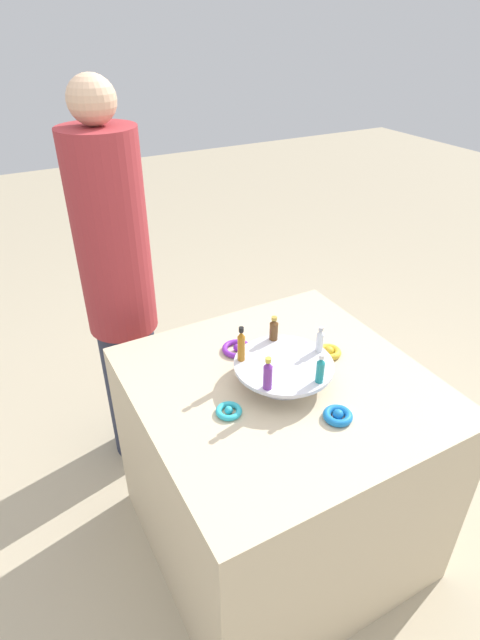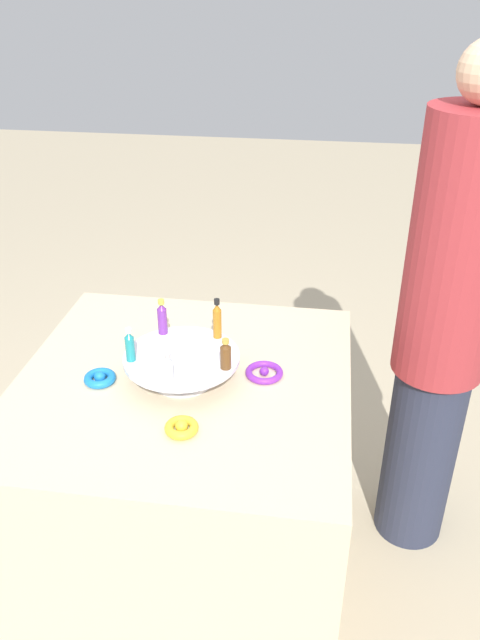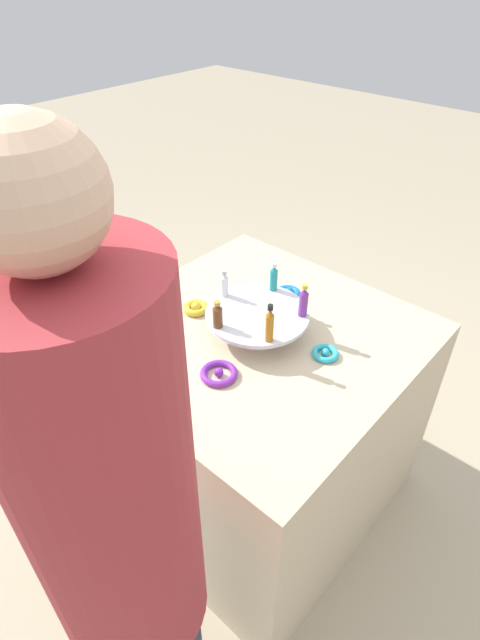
{
  "view_description": "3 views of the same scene",
  "coord_description": "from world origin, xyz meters",
  "px_view_note": "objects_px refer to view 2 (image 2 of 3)",
  "views": [
    {
      "loc": [
        -1.03,
        0.71,
        1.78
      ],
      "look_at": [
        0.16,
        0.07,
        0.94
      ],
      "focal_mm": 28.0,
      "sensor_mm": 36.0,
      "label": 1
    },
    {
      "loc": [
        0.36,
        -1.36,
        1.76
      ],
      "look_at": [
        0.15,
        0.06,
        0.94
      ],
      "focal_mm": 35.0,
      "sensor_mm": 36.0,
      "label": 2
    },
    {
      "loc": [
        0.93,
        0.76,
        1.73
      ],
      "look_at": [
        0.15,
        0.06,
        0.94
      ],
      "focal_mm": 28.0,
      "sensor_mm": 36.0,
      "label": 3
    }
  ],
  "objects_px": {
    "bottle_purple": "(162,318)",
    "ribbon_bow_blue": "(100,378)",
    "bottle_clear": "(169,370)",
    "bottle_amber": "(217,320)",
    "display_stand": "(182,363)",
    "bottle_teal": "(130,346)",
    "ribbon_bow_purple": "(264,372)",
    "bottle_brown": "(226,355)",
    "ribbon_bow_teal": "(184,334)",
    "ribbon_bow_gold": "(182,427)",
    "person_figure": "(443,329)"
  },
  "relations": [
    {
      "from": "bottle_purple",
      "to": "ribbon_bow_blue",
      "type": "height_order",
      "value": "bottle_purple"
    },
    {
      "from": "bottle_clear",
      "to": "bottle_amber",
      "type": "height_order",
      "value": "bottle_amber"
    },
    {
      "from": "bottle_purple",
      "to": "bottle_amber",
      "type": "height_order",
      "value": "bottle_amber"
    },
    {
      "from": "display_stand",
      "to": "ribbon_bow_blue",
      "type": "relative_size",
      "value": 3.62
    },
    {
      "from": "bottle_teal",
      "to": "ribbon_bow_blue",
      "type": "relative_size",
      "value": 1.12
    },
    {
      "from": "bottle_amber",
      "to": "ribbon_bow_purple",
      "type": "xyz_separation_m",
      "value": [
        0.14,
        -0.06,
        -0.12
      ]
    },
    {
      "from": "display_stand",
      "to": "bottle_brown",
      "type": "relative_size",
      "value": 3.63
    },
    {
      "from": "ribbon_bow_teal",
      "to": "bottle_brown",
      "type": "bearing_deg",
      "value": -56.04
    },
    {
      "from": "bottle_purple",
      "to": "ribbon_bow_purple",
      "type": "relative_size",
      "value": 1.02
    },
    {
      "from": "bottle_teal",
      "to": "bottle_brown",
      "type": "height_order",
      "value": "bottle_teal"
    },
    {
      "from": "display_stand",
      "to": "bottle_clear",
      "type": "relative_size",
      "value": 3.47
    },
    {
      "from": "ribbon_bow_gold",
      "to": "bottle_brown",
      "type": "bearing_deg",
      "value": 65.96
    },
    {
      "from": "bottle_clear",
      "to": "bottle_amber",
      "type": "relative_size",
      "value": 0.75
    },
    {
      "from": "bottle_amber",
      "to": "ribbon_bow_gold",
      "type": "relative_size",
      "value": 1.44
    },
    {
      "from": "display_stand",
      "to": "ribbon_bow_purple",
      "type": "bearing_deg",
      "value": 12.33
    },
    {
      "from": "bottle_brown",
      "to": "bottle_amber",
      "type": "bearing_deg",
      "value": 108.14
    },
    {
      "from": "bottle_purple",
      "to": "person_figure",
      "type": "bearing_deg",
      "value": 13.77
    },
    {
      "from": "bottle_amber",
      "to": "person_figure",
      "type": "height_order",
      "value": "person_figure"
    },
    {
      "from": "display_stand",
      "to": "ribbon_bow_gold",
      "type": "xyz_separation_m",
      "value": [
        0.05,
        -0.22,
        -0.04
      ]
    },
    {
      "from": "ribbon_bow_blue",
      "to": "ribbon_bow_gold",
      "type": "bearing_deg",
      "value": -32.67
    },
    {
      "from": "bottle_teal",
      "to": "bottle_clear",
      "type": "bearing_deg",
      "value": -35.86
    },
    {
      "from": "bottle_clear",
      "to": "person_figure",
      "type": "height_order",
      "value": "person_figure"
    },
    {
      "from": "bottle_clear",
      "to": "ribbon_bow_teal",
      "type": "bearing_deg",
      "value": 97.78
    },
    {
      "from": "bottle_amber",
      "to": "person_figure",
      "type": "xyz_separation_m",
      "value": [
        0.64,
        0.2,
        -0.09
      ]
    },
    {
      "from": "bottle_clear",
      "to": "bottle_brown",
      "type": "relative_size",
      "value": 1.05
    },
    {
      "from": "ribbon_bow_blue",
      "to": "person_figure",
      "type": "height_order",
      "value": "person_figure"
    },
    {
      "from": "ribbon_bow_gold",
      "to": "ribbon_bow_teal",
      "type": "bearing_deg",
      "value": 102.33
    },
    {
      "from": "bottle_brown",
      "to": "person_figure",
      "type": "xyz_separation_m",
      "value": [
        0.6,
        0.34,
        -0.07
      ]
    },
    {
      "from": "bottle_teal",
      "to": "person_figure",
      "type": "xyz_separation_m",
      "value": [
        0.85,
        0.35,
        -0.08
      ]
    },
    {
      "from": "ribbon_bow_blue",
      "to": "ribbon_bow_purple",
      "type": "height_order",
      "value": "ribbon_bow_blue"
    },
    {
      "from": "bottle_brown",
      "to": "ribbon_bow_teal",
      "type": "bearing_deg",
      "value": 123.96
    },
    {
      "from": "bottle_purple",
      "to": "ribbon_bow_gold",
      "type": "bearing_deg",
      "value": -68.82
    },
    {
      "from": "ribbon_bow_blue",
      "to": "ribbon_bow_gold",
      "type": "relative_size",
      "value": 1.04
    },
    {
      "from": "bottle_purple",
      "to": "ribbon_bow_gold",
      "type": "height_order",
      "value": "bottle_purple"
    },
    {
      "from": "bottle_purple",
      "to": "person_figure",
      "type": "distance_m",
      "value": 0.83
    },
    {
      "from": "ribbon_bow_gold",
      "to": "person_figure",
      "type": "xyz_separation_m",
      "value": [
        0.67,
        0.52,
        0.03
      ]
    },
    {
      "from": "ribbon_bow_teal",
      "to": "ribbon_bow_gold",
      "type": "xyz_separation_m",
      "value": [
        0.1,
        -0.44,
        0.0
      ]
    },
    {
      "from": "ribbon_bow_teal",
      "to": "ribbon_bow_purple",
      "type": "distance_m",
      "value": 0.32
    },
    {
      "from": "bottle_clear",
      "to": "ribbon_bow_gold",
      "type": "distance_m",
      "value": 0.14
    },
    {
      "from": "ribbon_bow_gold",
      "to": "ribbon_bow_blue",
      "type": "bearing_deg",
      "value": 147.33
    },
    {
      "from": "bottle_clear",
      "to": "bottle_amber",
      "type": "distance_m",
      "value": 0.25
    },
    {
      "from": "bottle_amber",
      "to": "ribbon_bow_blue",
      "type": "bearing_deg",
      "value": -152.28
    },
    {
      "from": "bottle_clear",
      "to": "ribbon_bow_teal",
      "type": "distance_m",
      "value": 0.37
    },
    {
      "from": "bottle_brown",
      "to": "ribbon_bow_blue",
      "type": "distance_m",
      "value": 0.36
    },
    {
      "from": "bottle_clear",
      "to": "ribbon_bow_teal",
      "type": "xyz_separation_m",
      "value": [
        -0.05,
        0.35,
        -0.11
      ]
    },
    {
      "from": "ribbon_bow_teal",
      "to": "ribbon_bow_blue",
      "type": "distance_m",
      "value": 0.32
    },
    {
      "from": "bottle_teal",
      "to": "ribbon_bow_purple",
      "type": "height_order",
      "value": "bottle_teal"
    },
    {
      "from": "ribbon_bow_teal",
      "to": "bottle_clear",
      "type": "bearing_deg",
      "value": -82.22
    },
    {
      "from": "display_stand",
      "to": "bottle_teal",
      "type": "relative_size",
      "value": 3.24
    },
    {
      "from": "bottle_clear",
      "to": "bottle_teal",
      "type": "bearing_deg",
      "value": 144.14
    }
  ]
}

